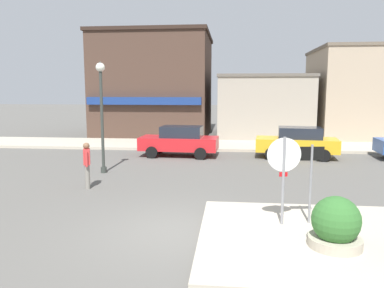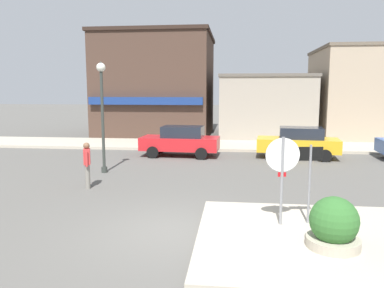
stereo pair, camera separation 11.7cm
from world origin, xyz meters
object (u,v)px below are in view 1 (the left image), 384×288
pedestrian_crossing_near (87,164)px  parked_car_second (297,142)px  stop_sign (284,169)px  lamp_post (101,101)px  one_way_sign (311,176)px  parked_car_nearest (180,141)px  planter (336,228)px

pedestrian_crossing_near → parked_car_second: bearing=39.7°
stop_sign → lamp_post: bearing=138.4°
one_way_sign → stop_sign: bearing=-166.3°
lamp_post → stop_sign: bearing=-41.6°
lamp_post → parked_car_nearest: (2.60, 4.29, -2.15)m
stop_sign → parked_car_second: (2.07, 10.18, -0.71)m
parked_car_second → planter: bearing=-95.7°
stop_sign → lamp_post: lamp_post is taller
one_way_sign → lamp_post: bearing=142.0°
lamp_post → parked_car_second: size_ratio=1.10×
one_way_sign → pedestrian_crossing_near: (-6.90, 3.14, -0.46)m
parked_car_nearest → parked_car_second: bearing=1.1°
one_way_sign → planter: one_way_sign is taller
stop_sign → one_way_sign: (0.68, 0.17, -0.19)m
lamp_post → parked_car_nearest: 5.45m
stop_sign → lamp_post: size_ratio=0.51×
one_way_sign → planter: bearing=-80.2°
parked_car_second → stop_sign: bearing=-101.5°
stop_sign → lamp_post: 8.83m
one_way_sign → pedestrian_crossing_near: one_way_sign is taller
planter → parked_car_nearest: bearing=113.1°
stop_sign → parked_car_nearest: size_ratio=0.56×
parked_car_second → pedestrian_crossing_near: (-8.29, -6.88, 0.06)m
parked_car_nearest → parked_car_second: (5.97, 0.11, 0.00)m
planter → stop_sign: bearing=126.4°
planter → pedestrian_crossing_near: pedestrian_crossing_near is taller
planter → parked_car_second: parked_car_second is taller
parked_car_nearest → parked_car_second: size_ratio=0.99×
pedestrian_crossing_near → planter: bearing=-32.5°
planter → lamp_post: lamp_post is taller
parked_car_nearest → parked_car_second: 5.98m
parked_car_second → lamp_post: bearing=-152.9°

